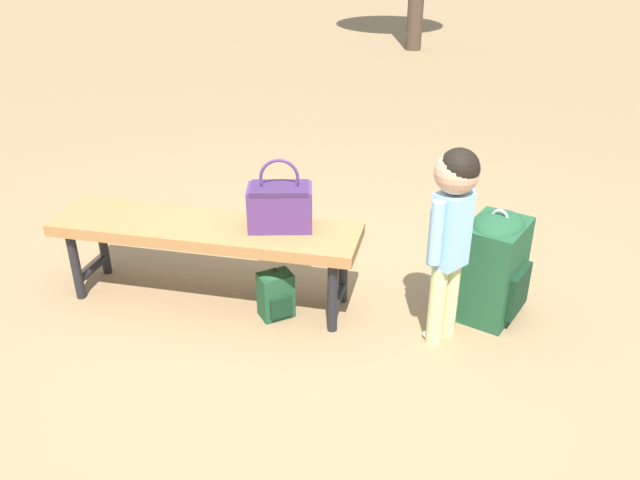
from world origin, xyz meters
name	(u,v)px	position (x,y,z in m)	size (l,w,h in m)	color
ground_plane	(317,317)	(0.00, 0.00, 0.00)	(40.00, 40.00, 0.00)	#8C704C
park_bench	(206,234)	(-0.58, 0.16, 0.39)	(1.65, 0.71, 0.45)	#9E6B3D
handbag	(280,205)	(-0.18, 0.13, 0.58)	(0.33, 0.19, 0.37)	#4C2D66
child_standing	(452,218)	(0.61, -0.17, 0.65)	(0.21, 0.20, 0.98)	#CCCC8C
backpack_large	(494,263)	(0.89, 0.06, 0.30)	(0.41, 0.44, 0.59)	#1E4C2D
backpack_small	(276,292)	(-0.21, 0.01, 0.14)	(0.20, 0.19, 0.28)	#1E4C2D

